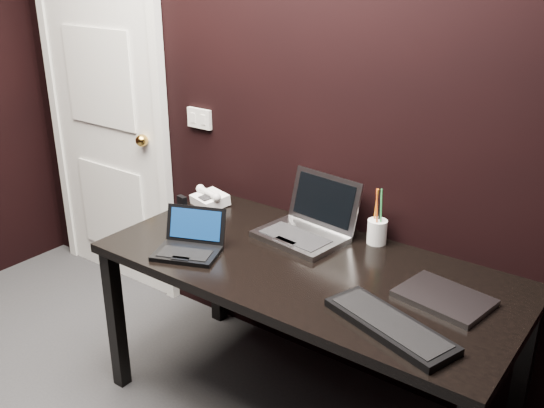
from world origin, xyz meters
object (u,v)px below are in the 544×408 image
Objects in this scene: netbook at (189,245)px; pen_cup at (377,231)px; silver_laptop at (307,226)px; closed_laptop at (444,298)px; desk at (306,281)px; desk_phone at (210,198)px; mobile_phone at (182,210)px; ext_keyboard at (390,325)px; door at (106,113)px.

netbook is 1.31× the size of pen_cup.
silver_laptop is 0.71m from closed_laptop.
pen_cup is at bearing 145.87° from closed_laptop.
desk is 0.78m from desk_phone.
silver_laptop is at bearing 53.51° from netbook.
silver_laptop is at bearing -2.05° from desk_phone.
silver_laptop reaches higher than netbook.
desk_phone is at bearing 89.81° from mobile_phone.
silver_laptop is 2.05× the size of desk_phone.
desk_phone is at bearing -173.23° from pen_cup.
desk_phone is at bearing 172.06° from closed_laptop.
ext_keyboard is 1.44× the size of closed_laptop.
netbook reaches higher than desk.
closed_laptop is at bearing -12.81° from silver_laptop.
netbook is at bearing -40.70° from mobile_phone.
netbook reaches higher than mobile_phone.
silver_laptop is 1.62× the size of pen_cup.
pen_cup is (0.87, 0.10, 0.02)m from desk_phone.
closed_laptop is at bearing -7.94° from desk_phone.
pen_cup reaches higher than mobile_phone.
mobile_phone is at bearing 167.72° from ext_keyboard.
closed_laptop is (0.55, 0.06, 0.09)m from desk.
door is 10.86× the size of desk_phone.
desk_phone reaches higher than ext_keyboard.
pen_cup is at bearing 6.77° from desk_phone.
netbook is 0.80m from pen_cup.
pen_cup reaches higher than ext_keyboard.
pen_cup is (-0.34, 0.56, 0.04)m from ext_keyboard.
ext_keyboard is at bearing -1.31° from netbook.
closed_laptop is (2.20, -0.32, -0.29)m from door.
silver_laptop is 0.59m from desk_phone.
desk is at bearing -17.77° from desk_phone.
desk is 8.62× the size of desk_phone.
ext_keyboard is 0.29m from closed_laptop.
pen_cup reaches higher than desk.
closed_laptop is 1.39× the size of pen_cup.
closed_laptop is (0.08, 0.28, -0.00)m from ext_keyboard.
ext_keyboard is (0.47, -0.22, 0.09)m from desk.
mobile_phone is 0.43× the size of pen_cup.
ext_keyboard reaches higher than closed_laptop.
silver_laptop is (1.51, -0.16, -0.26)m from door.
door is 5.30× the size of silver_laptop.
mobile_phone is (-0.28, 0.24, 0.01)m from netbook.
silver_laptop reaches higher than ext_keyboard.
desk is at bearing -111.88° from pen_cup.
desk is 4.90× the size of closed_laptop.
closed_laptop is at bearing -8.27° from door.
door is 0.97m from desk_phone.
ext_keyboard reaches higher than desk.
closed_laptop is 1.28m from mobile_phone.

